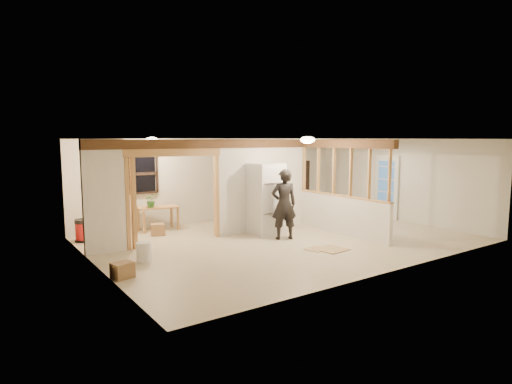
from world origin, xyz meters
TOP-DOWN VIEW (x-y plane):
  - floor at (0.00, 0.00)m, footprint 9.00×6.50m
  - ceiling at (0.00, 0.00)m, footprint 9.00×6.50m
  - wall_back at (0.00, 3.25)m, footprint 9.00×0.01m
  - wall_front at (0.00, -3.25)m, footprint 9.00×0.01m
  - wall_left at (-4.50, 0.00)m, footprint 0.01×6.50m
  - wall_right at (4.50, 0.00)m, footprint 0.01×6.50m
  - partition_left_stub at (-4.05, 1.20)m, footprint 0.90×0.12m
  - partition_center at (0.20, 1.20)m, footprint 2.80×0.12m
  - doorway_frame at (-2.40, 1.20)m, footprint 2.46×0.14m
  - header_beam_back at (-1.00, 1.20)m, footprint 7.00×0.18m
  - header_beam_right at (1.60, -0.40)m, footprint 0.18×3.30m
  - pony_wall at (1.60, -0.40)m, footprint 0.12×3.20m
  - stud_partition at (1.60, -0.40)m, footprint 0.14×3.20m
  - window_back at (-2.60, 3.17)m, footprint 1.12×0.10m
  - french_door at (4.42, 0.40)m, footprint 0.12×0.86m
  - ceiling_dome_main at (0.30, -0.50)m, footprint 0.36×0.36m
  - ceiling_dome_util at (-2.50, 2.30)m, footprint 0.32×0.32m
  - hanging_bulb at (-2.00, 1.60)m, footprint 0.07×0.07m
  - refrigerator at (-0.01, 0.77)m, footprint 0.77×0.75m
  - woman at (-0.00, 0.01)m, footprint 0.75×0.62m
  - work_table at (-2.20, 2.79)m, footprint 1.15×0.74m
  - potted_plant at (-2.41, 2.71)m, footprint 0.36×0.32m
  - shop_vac at (-4.20, 2.62)m, footprint 0.45×0.45m
  - bookshelf at (2.97, 3.03)m, footprint 0.88×0.29m
  - bucket at (-3.59, 0.09)m, footprint 0.31×0.31m
  - box_util_a at (-2.44, 2.23)m, footprint 0.42×0.39m
  - box_util_b at (-4.05, 1.33)m, footprint 0.31×0.31m
  - box_front at (-4.29, -0.74)m, footprint 0.42×0.37m
  - floor_panel_near at (0.23, -1.44)m, footprint 0.67×0.67m
  - floor_panel_far at (-0.01, -1.21)m, footprint 0.58×0.51m

SIDE VIEW (x-z plane):
  - floor at x=0.00m, z-range -0.01..0.00m
  - floor_panel_far at x=-0.01m, z-range 0.00..0.02m
  - floor_panel_near at x=0.23m, z-range 0.00..0.02m
  - box_util_b at x=-4.05m, z-range 0.00..0.27m
  - box_front at x=-4.29m, z-range 0.00..0.29m
  - box_util_a at x=-2.44m, z-range 0.00..0.30m
  - bucket at x=-3.59m, z-range 0.00..0.39m
  - shop_vac at x=-4.20m, z-range 0.00..0.56m
  - work_table at x=-2.20m, z-range 0.00..0.67m
  - pony_wall at x=1.60m, z-range 0.00..1.00m
  - potted_plant at x=-2.41m, z-range 0.67..1.05m
  - bookshelf at x=2.97m, z-range 0.00..1.76m
  - woman at x=0.00m, z-range 0.00..1.77m
  - refrigerator at x=-0.01m, z-range 0.00..1.87m
  - french_door at x=4.42m, z-range 0.00..2.00m
  - doorway_frame at x=-2.40m, z-range 0.00..2.20m
  - wall_back at x=0.00m, z-range 0.00..2.50m
  - wall_front at x=0.00m, z-range 0.00..2.50m
  - wall_left at x=-4.50m, z-range 0.00..2.50m
  - wall_right at x=4.50m, z-range 0.00..2.50m
  - partition_left_stub at x=-4.05m, z-range 0.00..2.50m
  - partition_center at x=0.20m, z-range 0.00..2.50m
  - window_back at x=-2.60m, z-range 1.00..2.10m
  - stud_partition at x=1.60m, z-range 1.00..2.32m
  - hanging_bulb at x=-2.00m, z-range 2.15..2.22m
  - header_beam_back at x=-1.00m, z-range 2.27..2.49m
  - header_beam_right at x=1.60m, z-range 2.27..2.49m
  - ceiling_dome_main at x=0.30m, z-range 2.40..2.56m
  - ceiling_dome_util at x=-2.50m, z-range 2.41..2.55m
  - ceiling at x=0.00m, z-range 2.50..2.50m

